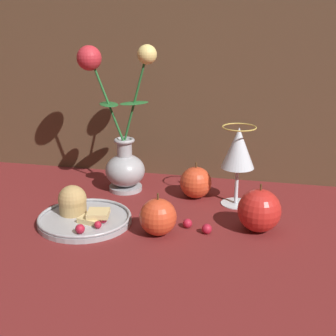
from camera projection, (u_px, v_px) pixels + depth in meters
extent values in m
plane|color=maroon|center=(142.00, 217.00, 0.95)|extent=(2.40, 2.40, 0.00)
cylinder|color=#A3A3A8|center=(126.00, 188.00, 1.10)|extent=(0.08, 0.08, 0.01)
ellipsoid|color=#A3A3A8|center=(125.00, 170.00, 1.09)|extent=(0.09, 0.09, 0.08)
cylinder|color=#A3A3A8|center=(125.00, 150.00, 1.07)|extent=(0.03, 0.03, 0.05)
torus|color=#A3A3A8|center=(124.00, 140.00, 1.06)|extent=(0.05, 0.05, 0.01)
cylinder|color=#23662D|center=(107.00, 100.00, 1.04)|extent=(0.08, 0.01, 0.18)
ellipsoid|color=#23662D|center=(109.00, 104.00, 1.04)|extent=(0.07, 0.08, 0.00)
sphere|color=red|center=(89.00, 58.00, 1.02)|extent=(0.05, 0.05, 0.05)
cylinder|color=#23662D|center=(135.00, 99.00, 1.03)|extent=(0.06, 0.01, 0.19)
ellipsoid|color=#23662D|center=(134.00, 103.00, 1.03)|extent=(0.08, 0.08, 0.00)
sphere|color=#EFD67A|center=(147.00, 54.00, 1.00)|extent=(0.04, 0.04, 0.04)
cylinder|color=#A3A3A8|center=(85.00, 220.00, 0.93)|extent=(0.19, 0.19, 0.01)
torus|color=#A3A3A8|center=(85.00, 217.00, 0.92)|extent=(0.18, 0.18, 0.01)
cylinder|color=tan|center=(73.00, 206.00, 0.94)|extent=(0.05, 0.05, 0.03)
sphere|color=tan|center=(72.00, 199.00, 0.94)|extent=(0.06, 0.06, 0.06)
cube|color=#DBBC7A|center=(92.00, 219.00, 0.91)|extent=(0.05, 0.05, 0.01)
cube|color=#DBBC7A|center=(98.00, 213.00, 0.91)|extent=(0.05, 0.05, 0.01)
sphere|color=#AD192D|center=(80.00, 229.00, 0.86)|extent=(0.02, 0.02, 0.02)
sphere|color=#AD192D|center=(98.00, 225.00, 0.88)|extent=(0.01, 0.01, 0.01)
sphere|color=#AD192D|center=(104.00, 219.00, 0.90)|extent=(0.01, 0.01, 0.01)
cylinder|color=silver|center=(236.00, 203.00, 1.02)|extent=(0.06, 0.06, 0.00)
cylinder|color=silver|center=(237.00, 185.00, 1.01)|extent=(0.01, 0.01, 0.08)
cone|color=silver|center=(238.00, 148.00, 0.98)|extent=(0.07, 0.07, 0.09)
cone|color=#E5CC66|center=(238.00, 154.00, 0.98)|extent=(0.06, 0.06, 0.06)
torus|color=gold|center=(239.00, 127.00, 0.97)|extent=(0.07, 0.07, 0.00)
sphere|color=#D14223|center=(158.00, 217.00, 0.87)|extent=(0.07, 0.07, 0.07)
cylinder|color=#4C3319|center=(158.00, 196.00, 0.86)|extent=(0.00, 0.00, 0.01)
sphere|color=#D14223|center=(196.00, 182.00, 1.04)|extent=(0.07, 0.07, 0.07)
cylinder|color=#4C3319|center=(196.00, 165.00, 1.03)|extent=(0.00, 0.00, 0.01)
sphere|color=red|center=(259.00, 211.00, 0.88)|extent=(0.08, 0.08, 0.08)
cylinder|color=#4C3319|center=(261.00, 187.00, 0.87)|extent=(0.00, 0.00, 0.01)
sphere|color=#AD192D|center=(207.00, 229.00, 0.88)|extent=(0.02, 0.02, 0.02)
sphere|color=#AD192D|center=(75.00, 195.00, 1.05)|extent=(0.01, 0.01, 0.01)
sphere|color=#AD192D|center=(187.00, 223.00, 0.90)|extent=(0.02, 0.02, 0.02)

